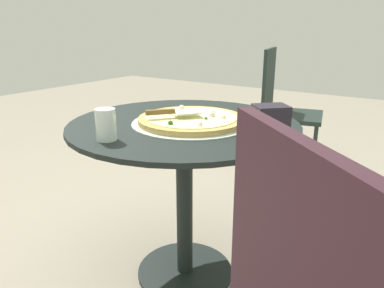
{
  "coord_description": "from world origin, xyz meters",
  "views": [
    {
      "loc": [
        -0.79,
        1.12,
        1.06
      ],
      "look_at": [
        -0.04,
        -0.0,
        0.62
      ],
      "focal_mm": 33.57,
      "sensor_mm": 36.0,
      "label": 1
    }
  ],
  "objects_px": {
    "patio_table": "(184,161)",
    "pizza_server": "(173,112)",
    "pizza_on_tray": "(192,120)",
    "drinking_cup": "(106,125)",
    "patio_chair_corner": "(282,103)",
    "napkin_dispenser": "(270,123)"
  },
  "relations": [
    {
      "from": "pizza_on_tray",
      "to": "pizza_server",
      "type": "relative_size",
      "value": 2.38
    },
    {
      "from": "drinking_cup",
      "to": "napkin_dispenser",
      "type": "bearing_deg",
      "value": -145.3
    },
    {
      "from": "patio_table",
      "to": "pizza_on_tray",
      "type": "xyz_separation_m",
      "value": [
        -0.04,
        -0.0,
        0.18
      ]
    },
    {
      "from": "napkin_dispenser",
      "to": "patio_chair_corner",
      "type": "distance_m",
      "value": 1.54
    },
    {
      "from": "pizza_server",
      "to": "pizza_on_tray",
      "type": "bearing_deg",
      "value": -127.89
    },
    {
      "from": "patio_chair_corner",
      "to": "patio_table",
      "type": "bearing_deg",
      "value": 94.52
    },
    {
      "from": "drinking_cup",
      "to": "pizza_server",
      "type": "bearing_deg",
      "value": -102.73
    },
    {
      "from": "drinking_cup",
      "to": "napkin_dispenser",
      "type": "distance_m",
      "value": 0.54
    },
    {
      "from": "pizza_on_tray",
      "to": "drinking_cup",
      "type": "relative_size",
      "value": 4.4
    },
    {
      "from": "drinking_cup",
      "to": "napkin_dispenser",
      "type": "xyz_separation_m",
      "value": [
        -0.44,
        -0.31,
        0.01
      ]
    },
    {
      "from": "pizza_on_tray",
      "to": "pizza_server",
      "type": "xyz_separation_m",
      "value": [
        0.05,
        0.06,
        0.04
      ]
    },
    {
      "from": "drinking_cup",
      "to": "napkin_dispenser",
      "type": "relative_size",
      "value": 0.91
    },
    {
      "from": "patio_table",
      "to": "patio_chair_corner",
      "type": "relative_size",
      "value": 0.98
    },
    {
      "from": "pizza_on_tray",
      "to": "drinking_cup",
      "type": "bearing_deg",
      "value": 72.13
    },
    {
      "from": "pizza_on_tray",
      "to": "patio_chair_corner",
      "type": "xyz_separation_m",
      "value": [
        0.15,
        -1.41,
        -0.19
      ]
    },
    {
      "from": "pizza_server",
      "to": "patio_chair_corner",
      "type": "xyz_separation_m",
      "value": [
        0.1,
        -1.47,
        -0.23
      ]
    },
    {
      "from": "patio_table",
      "to": "pizza_server",
      "type": "distance_m",
      "value": 0.22
    },
    {
      "from": "pizza_server",
      "to": "patio_chair_corner",
      "type": "height_order",
      "value": "patio_chair_corner"
    },
    {
      "from": "patio_table",
      "to": "pizza_server",
      "type": "bearing_deg",
      "value": 79.4
    },
    {
      "from": "patio_table",
      "to": "pizza_server",
      "type": "xyz_separation_m",
      "value": [
        0.01,
        0.06,
        0.22
      ]
    },
    {
      "from": "pizza_server",
      "to": "drinking_cup",
      "type": "bearing_deg",
      "value": 77.27
    },
    {
      "from": "patio_chair_corner",
      "to": "pizza_on_tray",
      "type": "bearing_deg",
      "value": 95.98
    }
  ]
}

